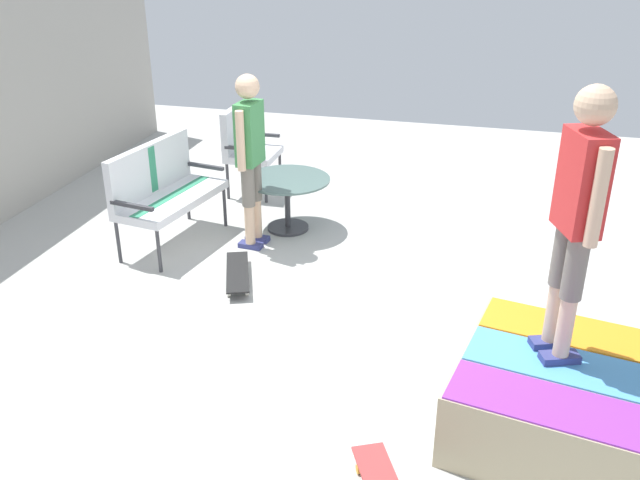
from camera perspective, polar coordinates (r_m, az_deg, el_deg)
name	(u,v)px	position (r m, az deg, el deg)	size (l,w,h in m)	color
ground_plane	(332,311)	(6.05, 0.99, -5.85)	(12.00, 12.00, 0.10)	#B2B2AD
skate_ramp	(555,398)	(4.80, 18.67, -12.10)	(1.60, 2.02, 0.53)	tan
patio_bench	(162,185)	(7.13, -12.81, 4.39)	(1.32, 0.75, 1.02)	#38383D
patio_chair_near_house	(244,143)	(8.34, -6.22, 7.89)	(0.62, 0.55, 1.02)	#38383D
patio_table	(287,193)	(7.33, -2.69, 3.82)	(0.90, 0.90, 0.57)	#38383D
person_watching	(250,149)	(6.79, -5.73, 7.42)	(0.48, 0.26, 1.73)	navy
person_skater	(578,207)	(4.28, 20.33, 2.51)	(0.45, 0.32, 1.71)	navy
skateboard_by_bench	(237,272)	(6.43, -6.75, -2.65)	(0.82, 0.48, 0.10)	black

